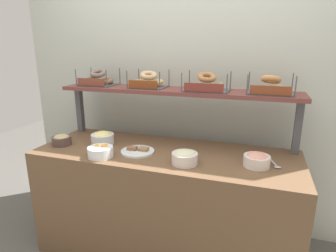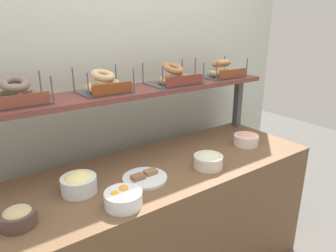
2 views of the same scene
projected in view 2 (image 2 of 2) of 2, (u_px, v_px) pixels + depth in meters
name	position (u px, v px, depth m)	size (l,w,h in m)	color
back_wall	(121.00, 92.00, 2.14)	(3.14, 0.06, 2.40)	beige
deli_counter	(166.00, 225.00, 1.97)	(1.94, 0.70, 0.85)	brown
shelf_riser_right	(238.00, 103.00, 2.47)	(0.05, 0.05, 0.40)	#4C4C51
upper_shelf	(141.00, 90.00, 1.90)	(1.90, 0.32, 0.03)	brown
bowl_lox_spread	(246.00, 139.00, 2.13)	(0.17, 0.17, 0.09)	silver
bowl_fruit_salad	(123.00, 198.00, 1.42)	(0.18, 0.18, 0.09)	white
bowl_potato_salad	(208.00, 160.00, 1.79)	(0.17, 0.17, 0.10)	silver
bowl_egg_salad	(79.00, 183.00, 1.53)	(0.18, 0.18, 0.11)	white
bowl_hummus	(18.00, 217.00, 1.28)	(0.15, 0.15, 0.08)	brown
serving_plate_white	(145.00, 178.00, 1.67)	(0.25, 0.25, 0.04)	white
serving_spoon_near_plate	(252.00, 138.00, 2.24)	(0.08, 0.17, 0.01)	#B7B7BC
bagel_basket_poppy	(16.00, 95.00, 1.51)	(0.30, 0.25, 0.14)	#4C4C51
bagel_basket_plain	(104.00, 84.00, 1.76)	(0.29, 0.26, 0.14)	#4C4C51
bagel_basket_everything	(173.00, 77.00, 2.00)	(0.34, 0.25, 0.14)	#4C4C51
bagel_basket_sesame	(221.00, 71.00, 2.27)	(0.32, 0.24, 0.14)	#4C4C51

